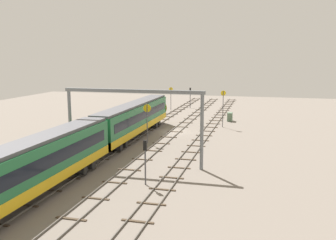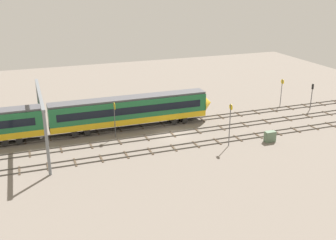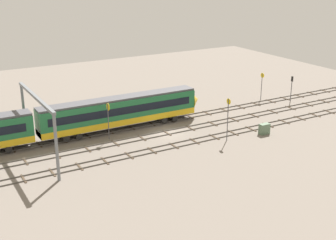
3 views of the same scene
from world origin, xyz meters
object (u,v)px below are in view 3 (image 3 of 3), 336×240
object	(u,v)px
overhead_gantry	(37,112)
relay_cabinet	(264,129)
train	(39,126)
speed_sign_near_foreground	(108,115)
speed_sign_mid_trackside	(228,115)
signal_light_trackside_departure	(292,85)
speed_sign_far_trackside	(262,83)

from	to	relation	value
overhead_gantry	relay_cabinet	world-z (taller)	overhead_gantry
train	speed_sign_near_foreground	size ratio (longest dim) A/B	9.59
speed_sign_mid_trackside	signal_light_trackside_departure	xyz separation A→B (m)	(21.27, 9.61, -0.79)
signal_light_trackside_departure	speed_sign_near_foreground	bearing A→B (deg)	-178.24
speed_sign_near_foreground	speed_sign_far_trackside	xyz separation A→B (m)	(31.42, 4.61, -0.37)
speed_sign_near_foreground	speed_sign_far_trackside	bearing A→B (deg)	8.35
speed_sign_near_foreground	speed_sign_mid_trackside	xyz separation A→B (m)	(13.93, -8.53, 0.25)
overhead_gantry	train	bearing A→B (deg)	75.46
overhead_gantry	speed_sign_near_foreground	xyz separation A→B (m)	(9.93, 1.58, -2.47)
speed_sign_mid_trackside	train	bearing A→B (deg)	153.36
relay_cabinet	train	bearing A→B (deg)	157.42
signal_light_trackside_departure	relay_cabinet	size ratio (longest dim) A/B	2.93
speed_sign_near_foreground	signal_light_trackside_departure	bearing A→B (deg)	1.76
signal_light_trackside_departure	train	bearing A→B (deg)	177.69
speed_sign_near_foreground	signal_light_trackside_departure	distance (m)	35.22
speed_sign_near_foreground	speed_sign_far_trackside	size ratio (longest dim) A/B	1.08
train	speed_sign_near_foreground	bearing A→B (deg)	-18.01
train	signal_light_trackside_departure	world-z (taller)	train
train	speed_sign_mid_trackside	size ratio (longest dim) A/B	8.36
train	speed_sign_far_trackside	world-z (taller)	train
relay_cabinet	signal_light_trackside_departure	bearing A→B (deg)	34.14
overhead_gantry	speed_sign_far_trackside	distance (m)	41.90
speed_sign_near_foreground	speed_sign_far_trackside	world-z (taller)	speed_sign_near_foreground
speed_sign_near_foreground	relay_cabinet	distance (m)	22.26
overhead_gantry	signal_light_trackside_departure	world-z (taller)	overhead_gantry
train	overhead_gantry	world-z (taller)	overhead_gantry
speed_sign_mid_trackside	speed_sign_far_trackside	size ratio (longest dim) A/B	1.23
speed_sign_mid_trackside	relay_cabinet	world-z (taller)	speed_sign_mid_trackside
speed_sign_near_foreground	relay_cabinet	bearing A→B (deg)	-24.48
overhead_gantry	signal_light_trackside_departure	size ratio (longest dim) A/B	3.38
speed_sign_far_trackside	relay_cabinet	world-z (taller)	speed_sign_far_trackside
overhead_gantry	signal_light_trackside_departure	distance (m)	45.30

